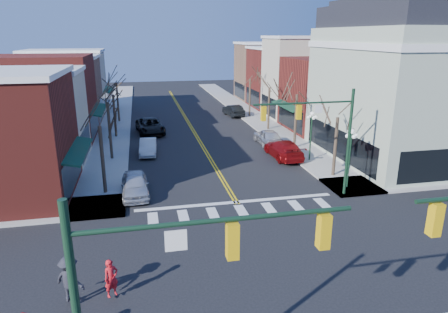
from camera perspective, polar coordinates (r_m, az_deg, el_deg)
ground at (r=19.48m, az=7.36°, el=-15.48°), size 160.00×160.00×0.00m
sidewalk_left at (r=37.03m, az=-16.14°, el=0.09°), size 3.50×70.00×0.15m
sidewalk_right at (r=39.65m, az=9.92°, el=1.61°), size 3.50×70.00×0.15m
bldg_left_stucco_a at (r=36.88m, az=-27.19°, el=4.70°), size 10.00×7.00×7.50m
bldg_left_brick_b at (r=44.46m, az=-24.74°, el=7.48°), size 10.00×9.00×8.50m
bldg_left_tan at (r=52.51m, az=-22.84°, el=8.55°), size 10.00×7.50×7.80m
bldg_left_stucco_b at (r=60.07m, az=-21.57°, el=9.79°), size 10.00×8.00×8.20m
bldg_right_brick_a at (r=46.77m, az=15.35°, el=8.51°), size 10.00×8.50×8.00m
bldg_right_stucco at (r=53.61m, az=11.66°, el=10.85°), size 10.00×7.00×10.00m
bldg_right_brick_b at (r=60.61m, az=8.78°, el=10.96°), size 10.00×8.00×8.50m
bldg_right_tan at (r=68.10m, az=6.40°, el=11.90°), size 10.00×8.00×9.00m
victorian_corner at (r=37.47m, az=24.89°, el=9.69°), size 12.25×14.25×13.30m
traffic_mast_near_left at (r=9.85m, az=-9.17°, el=-18.62°), size 6.60×0.28×7.20m
traffic_mast_far_right at (r=26.09m, az=14.00°, el=3.85°), size 6.60×0.28×7.20m
lamppost_corner at (r=28.67m, az=17.60°, el=1.12°), size 0.36×0.36×4.33m
lamppost_midblock at (r=34.29m, az=12.37°, el=4.04°), size 0.36×0.36×4.33m
tree_left_a at (r=27.76m, az=-16.94°, el=-0.59°), size 0.24×0.24×4.76m
tree_left_b at (r=35.43m, az=-15.99°, el=3.45°), size 0.24×0.24×5.04m
tree_left_c at (r=43.29m, az=-15.34°, el=5.55°), size 0.24×0.24×4.55m
tree_left_d at (r=51.13m, az=-14.92°, el=7.46°), size 0.24×0.24×4.90m
tree_right_a at (r=31.05m, az=15.60°, el=1.22°), size 0.24×0.24×4.62m
tree_right_b at (r=38.03m, az=10.17°, el=4.85°), size 0.24×0.24×5.18m
tree_right_c at (r=45.43m, az=6.41°, el=6.74°), size 0.24×0.24×4.83m
tree_right_d at (r=52.97m, az=3.70°, el=8.34°), size 0.24×0.24×4.97m
car_left_near at (r=27.56m, az=-12.61°, el=-3.96°), size 1.95×4.49×1.51m
car_left_mid at (r=36.82m, az=-10.79°, el=1.36°), size 1.70×4.24×1.37m
car_left_far at (r=44.72m, az=-10.51°, el=4.30°), size 3.30×6.09×1.62m
car_right_near at (r=35.45m, az=8.54°, el=1.04°), size 2.30×5.47×1.58m
car_right_mid at (r=39.61m, az=6.26°, el=2.82°), size 1.95×4.67×1.58m
car_right_far at (r=53.59m, az=1.34°, el=6.60°), size 2.22×4.77×1.51m
pedestrian_red_a at (r=17.51m, az=-15.81°, el=-16.38°), size 0.71×0.64×1.63m
pedestrian_dark_b at (r=17.63m, az=-21.21°, el=-16.03°), size 1.47×1.31×1.98m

